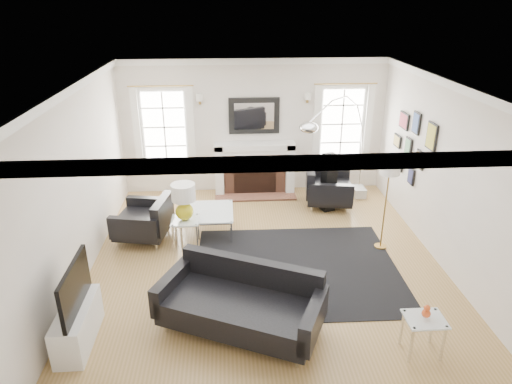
{
  "coord_description": "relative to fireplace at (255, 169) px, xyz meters",
  "views": [
    {
      "loc": [
        -0.58,
        -6.28,
        3.94
      ],
      "look_at": [
        -0.14,
        0.3,
        1.09
      ],
      "focal_mm": 32.0,
      "sensor_mm": 36.0,
      "label": 1
    }
  ],
  "objects": [
    {
      "name": "left_wall",
      "position": [
        -2.75,
        -2.79,
        0.86
      ],
      "size": [
        0.04,
        6.0,
        2.8
      ],
      "primitive_type": "cube",
      "color": "silver",
      "rests_on": "floor"
    },
    {
      "name": "gourd_lamp",
      "position": [
        -1.31,
        -2.22,
        0.33
      ],
      "size": [
        0.4,
        0.4,
        0.63
      ],
      "color": "gold",
      "rests_on": "side_table_left"
    },
    {
      "name": "stick_floor_lamp",
      "position": [
        1.98,
        -2.49,
        0.84
      ],
      "size": [
        0.32,
        0.32,
        1.6
      ],
      "color": "#A77F3A",
      "rests_on": "floor"
    },
    {
      "name": "coffee_table",
      "position": [
        -0.97,
        -1.74,
        -0.16
      ],
      "size": [
        0.93,
        0.93,
        0.41
      ],
      "color": "silver",
      "rests_on": "floor"
    },
    {
      "name": "arc_floor_lamp",
      "position": [
        1.52,
        -0.91,
        0.71
      ],
      "size": [
        1.64,
        1.52,
        2.33
      ],
      "color": "silver",
      "rests_on": "floor"
    },
    {
      "name": "front_wall",
      "position": [
        0.0,
        -5.79,
        0.86
      ],
      "size": [
        5.5,
        0.04,
        2.8
      ],
      "primitive_type": "cube",
      "color": "silver",
      "rests_on": "floor"
    },
    {
      "name": "back_wall",
      "position": [
        0.0,
        0.21,
        0.86
      ],
      "size": [
        5.5,
        0.04,
        2.8
      ],
      "primitive_type": "cube",
      "color": "silver",
      "rests_on": "floor"
    },
    {
      "name": "side_table_left",
      "position": [
        -1.31,
        -2.22,
        -0.14
      ],
      "size": [
        0.46,
        0.46,
        0.51
      ],
      "color": "silver",
      "rests_on": "floor"
    },
    {
      "name": "ceiling",
      "position": [
        0.0,
        -2.79,
        2.26
      ],
      "size": [
        5.5,
        6.0,
        0.02
      ],
      "primitive_type": "cube",
      "color": "white",
      "rests_on": "back_wall"
    },
    {
      "name": "mantel_mirror",
      "position": [
        0.0,
        0.16,
        1.11
      ],
      "size": [
        1.05,
        0.07,
        0.75
      ],
      "color": "black",
      "rests_on": "back_wall"
    },
    {
      "name": "orange_vase",
      "position": [
        1.66,
        -4.95,
        0.05
      ],
      "size": [
        0.1,
        0.1,
        0.16
      ],
      "color": "#D64B1B",
      "rests_on": "nesting_table"
    },
    {
      "name": "armchair_left",
      "position": [
        -2.0,
        -1.94,
        -0.18
      ],
      "size": [
        1.01,
        1.09,
        0.64
      ],
      "color": "black",
      "rests_on": "floor"
    },
    {
      "name": "gallery_wall",
      "position": [
        2.72,
        -1.5,
        0.99
      ],
      "size": [
        0.04,
        1.73,
        1.29
      ],
      "color": "black",
      "rests_on": "right_wall"
    },
    {
      "name": "right_wall",
      "position": [
        2.75,
        -2.79,
        0.86
      ],
      "size": [
        0.04,
        6.0,
        2.8
      ],
      "primitive_type": "cube",
      "color": "silver",
      "rests_on": "floor"
    },
    {
      "name": "floor",
      "position": [
        0.0,
        -2.79,
        -0.54
      ],
      "size": [
        6.0,
        6.0,
        0.0
      ],
      "primitive_type": "plane",
      "color": "olive",
      "rests_on": "ground"
    },
    {
      "name": "nesting_table",
      "position": [
        1.66,
        -4.95,
        -0.15
      ],
      "size": [
        0.46,
        0.38,
        0.5
      ],
      "color": "silver",
      "rests_on": "floor"
    },
    {
      "name": "sofa",
      "position": [
        -0.44,
        -4.33,
        -0.18
      ],
      "size": [
        2.24,
        1.68,
        0.67
      ],
      "color": "black",
      "rests_on": "floor"
    },
    {
      "name": "area_rug",
      "position": [
        0.47,
        -3.05,
        -0.54
      ],
      "size": [
        3.17,
        2.65,
        0.01
      ],
      "primitive_type": "cube",
      "rotation": [
        0.0,
        0.0,
        -0.01
      ],
      "color": "black",
      "rests_on": "floor"
    },
    {
      "name": "tv_unit",
      "position": [
        -2.44,
        -4.49,
        -0.21
      ],
      "size": [
        0.35,
        1.0,
        1.09
      ],
      "color": "white",
      "rests_on": "floor"
    },
    {
      "name": "window_left",
      "position": [
        -1.85,
        0.16,
        0.92
      ],
      "size": [
        1.24,
        0.15,
        1.62
      ],
      "color": "white",
      "rests_on": "back_wall"
    },
    {
      "name": "window_right",
      "position": [
        1.85,
        0.16,
        0.92
      ],
      "size": [
        1.24,
        0.15,
        1.62
      ],
      "color": "white",
      "rests_on": "back_wall"
    },
    {
      "name": "armchair_right",
      "position": [
        1.39,
        -0.75,
        -0.17
      ],
      "size": [
        1.03,
        1.12,
        0.67
      ],
      "color": "black",
      "rests_on": "floor"
    },
    {
      "name": "fireplace",
      "position": [
        0.0,
        0.0,
        0.0
      ],
      "size": [
        1.7,
        0.69,
        1.11
      ],
      "color": "white",
      "rests_on": "floor"
    },
    {
      "name": "speaker_tower",
      "position": [
        1.39,
        -0.95,
        0.04
      ],
      "size": [
        0.3,
        0.3,
        1.16
      ],
      "primitive_type": "cube",
      "rotation": [
        0.0,
        0.0,
        0.33
      ],
      "color": "black",
      "rests_on": "floor"
    },
    {
      "name": "crown_molding",
      "position": [
        0.0,
        -2.79,
        2.2
      ],
      "size": [
        5.5,
        6.0,
        0.12
      ],
      "primitive_type": "cube",
      "color": "white",
      "rests_on": "back_wall"
    }
  ]
}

